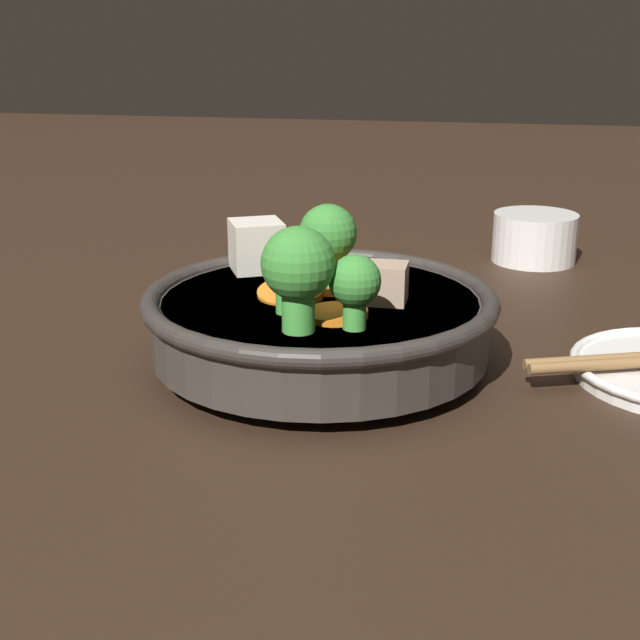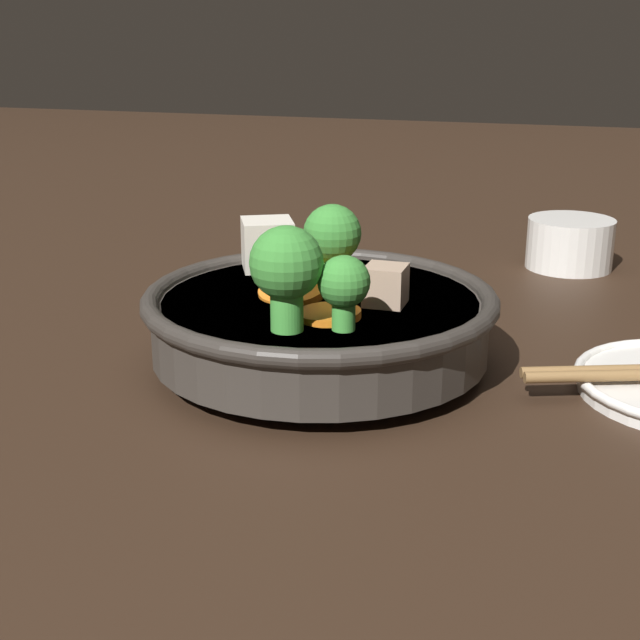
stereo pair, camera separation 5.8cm
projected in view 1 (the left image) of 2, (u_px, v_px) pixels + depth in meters
ground_plane at (320, 366)px, 0.59m from camera, size 3.00×3.00×0.00m
stirfry_bowl at (319, 314)px, 0.58m from camera, size 0.23×0.23×0.11m
tea_cup at (535, 237)px, 0.84m from camera, size 0.08×0.08×0.05m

